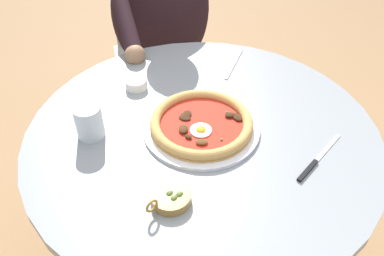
{
  "coord_description": "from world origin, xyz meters",
  "views": [
    {
      "loc": [
        -0.71,
        -0.43,
        1.46
      ],
      "look_at": [
        -0.03,
        0.01,
        0.75
      ],
      "focal_mm": 38.14,
      "sensor_mm": 36.0,
      "label": 1
    }
  ],
  "objects": [
    {
      "name": "cafe_chair_diner",
      "position": [
        0.61,
        0.61,
        0.53
      ],
      "size": [
        0.58,
        0.58,
        0.9
      ],
      "color": "beige",
      "rests_on": "ground"
    },
    {
      "name": "water_glass",
      "position": [
        -0.17,
        0.25,
        0.76
      ],
      "size": [
        0.07,
        0.07,
        0.09
      ],
      "color": "silver",
      "rests_on": "dining_table"
    },
    {
      "name": "ramekin_capers",
      "position": [
        0.06,
        0.28,
        0.73
      ],
      "size": [
        0.07,
        0.07,
        0.03
      ],
      "color": "white",
      "rests_on": "dining_table"
    },
    {
      "name": "pizza_on_plate",
      "position": [
        0.01,
        0.01,
        0.73
      ],
      "size": [
        0.32,
        0.32,
        0.04
      ],
      "color": "white",
      "rests_on": "dining_table"
    },
    {
      "name": "olive_pan",
      "position": [
        -0.24,
        -0.06,
        0.73
      ],
      "size": [
        0.12,
        0.09,
        0.05
      ],
      "color": "olive",
      "rests_on": "dining_table"
    },
    {
      "name": "dining_table",
      "position": [
        0.0,
        0.0,
        0.57
      ],
      "size": [
        0.97,
        0.97,
        0.72
      ],
      "color": "gray",
      "rests_on": "ground"
    },
    {
      "name": "diner_person",
      "position": [
        0.5,
        0.51,
        0.53
      ],
      "size": [
        0.57,
        0.44,
        1.17
      ],
      "color": "#282833",
      "rests_on": "ground"
    },
    {
      "name": "fork_utensil",
      "position": [
        0.34,
        0.09,
        0.72
      ],
      "size": [
        0.19,
        0.05,
        0.0
      ],
      "color": "#BCBCC1",
      "rests_on": "dining_table"
    },
    {
      "name": "steak_knife",
      "position": [
        0.05,
        -0.3,
        0.72
      ],
      "size": [
        0.22,
        0.04,
        0.01
      ],
      "color": "silver",
      "rests_on": "dining_table"
    }
  ]
}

